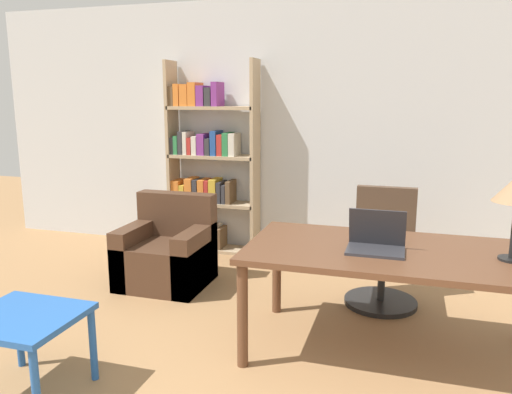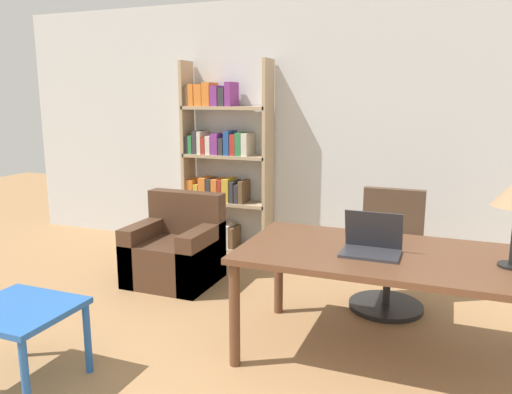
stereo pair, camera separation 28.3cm
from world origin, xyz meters
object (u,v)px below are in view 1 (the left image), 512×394
object	(u,v)px
desk	(392,261)
bookshelf	(206,168)
office_chair	(383,254)
side_table_blue	(23,327)
armchair	(167,254)
laptop	(376,242)

from	to	relation	value
desk	bookshelf	size ratio (longest dim) A/B	0.91
bookshelf	desk	bearing A→B (deg)	-41.75
desk	office_chair	world-z (taller)	office_chair
desk	bookshelf	distance (m)	2.76
side_table_blue	armchair	size ratio (longest dim) A/B	0.76
laptop	bookshelf	size ratio (longest dim) A/B	0.17
side_table_blue	armchair	distance (m)	1.83
armchair	bookshelf	distance (m)	1.27
bookshelf	office_chair	bearing A→B (deg)	-25.63
armchair	side_table_blue	bearing A→B (deg)	-89.02
desk	office_chair	bearing A→B (deg)	95.83
laptop	side_table_blue	world-z (taller)	laptop
desk	armchair	bearing A→B (deg)	159.61
office_chair	side_table_blue	distance (m)	2.72
side_table_blue	bookshelf	distance (m)	2.96
desk	side_table_blue	xyz separation A→B (m)	(-1.97, -1.08, -0.23)
bookshelf	side_table_blue	bearing A→B (deg)	-88.47
laptop	office_chair	world-z (taller)	laptop
desk	side_table_blue	bearing A→B (deg)	-151.16
side_table_blue	bookshelf	xyz separation A→B (m)	(-0.08, 2.91, 0.51)
laptop	armchair	size ratio (longest dim) A/B	0.44
armchair	bookshelf	size ratio (longest dim) A/B	0.39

